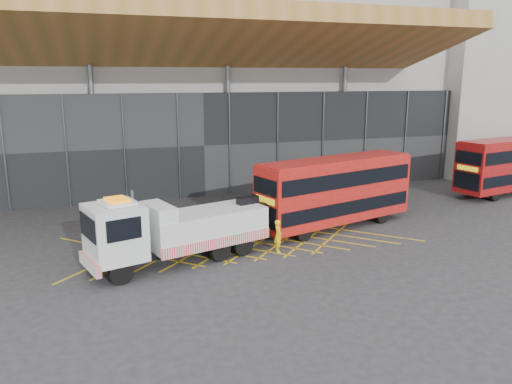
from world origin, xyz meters
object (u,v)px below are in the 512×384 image
object	(u,v)px
recovery_truck	(174,230)
bus_second	(512,163)
worker	(278,236)
bus_towed	(336,189)

from	to	relation	value
recovery_truck	bus_second	world-z (taller)	bus_second
bus_second	worker	xyz separation A→B (m)	(-22.70, -7.24, -1.58)
bus_second	worker	world-z (taller)	bus_second
bus_second	bus_towed	bearing A→B (deg)	-178.96
recovery_truck	worker	bearing A→B (deg)	-17.22
bus_towed	recovery_truck	bearing A→B (deg)	-179.41
bus_second	worker	size ratio (longest dim) A/B	6.31
worker	recovery_truck	bearing A→B (deg)	93.94
recovery_truck	bus_second	bearing A→B (deg)	-2.26
recovery_truck	worker	distance (m)	5.60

